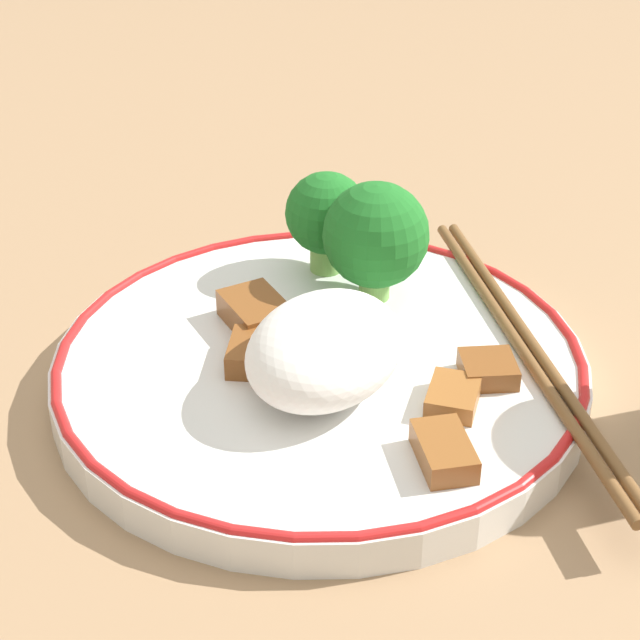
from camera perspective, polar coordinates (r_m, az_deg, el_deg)
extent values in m
plane|color=#9E7A56|center=(0.51, 0.00, -3.58)|extent=(3.00, 3.00, 0.00)
cylinder|color=white|center=(0.51, 0.00, -2.76)|extent=(0.25, 0.25, 0.02)
torus|color=red|center=(0.50, 0.00, -1.93)|extent=(0.25, 0.25, 0.00)
ellipsoid|color=white|center=(0.47, 0.26, -1.56)|extent=(0.09, 0.07, 0.04)
cylinder|color=#7FB756|center=(0.55, 3.13, 1.91)|extent=(0.02, 0.02, 0.02)
sphere|color=#1E6B23|center=(0.53, 3.21, 4.51)|extent=(0.05, 0.05, 0.05)
cylinder|color=#7FB756|center=(0.57, 0.34, 3.49)|extent=(0.02, 0.02, 0.02)
sphere|color=#1E6B23|center=(0.56, 0.35, 5.73)|extent=(0.04, 0.04, 0.04)
cube|color=brown|center=(0.50, -3.20, -1.78)|extent=(0.04, 0.04, 0.01)
cube|color=brown|center=(0.49, 8.95, -2.61)|extent=(0.03, 0.03, 0.01)
cube|color=brown|center=(0.44, 6.63, -6.97)|extent=(0.04, 0.04, 0.01)
cube|color=#995B28|center=(0.47, 7.12, -4.06)|extent=(0.03, 0.03, 0.01)
cube|color=brown|center=(0.52, -3.43, 0.39)|extent=(0.04, 0.05, 0.01)
cylinder|color=brown|center=(0.52, 11.33, -1.35)|extent=(0.20, 0.16, 0.01)
cylinder|color=brown|center=(0.51, 10.63, -1.44)|extent=(0.20, 0.16, 0.01)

